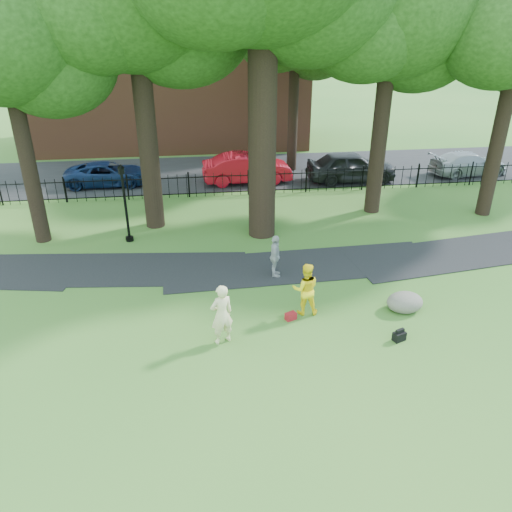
{
  "coord_description": "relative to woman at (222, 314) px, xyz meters",
  "views": [
    {
      "loc": [
        -2.68,
        -12.13,
        8.6
      ],
      "look_at": [
        -0.88,
        2.0,
        1.48
      ],
      "focal_mm": 35.0,
      "sensor_mm": 36.0,
      "label": 1
    }
  ],
  "objects": [
    {
      "name": "iron_fence",
      "position": [
        2.15,
        12.39,
        -0.32
      ],
      "size": [
        44.0,
        0.04,
        1.2
      ],
      "color": "black",
      "rests_on": "ground"
    },
    {
      "name": "pedestrian",
      "position": [
        2.11,
        3.65,
        -0.14
      ],
      "size": [
        0.55,
        0.98,
        1.57
      ],
      "primitive_type": "imported",
      "rotation": [
        0.0,
        0.0,
        1.38
      ],
      "color": "#9E9EA2",
      "rests_on": "ground"
    },
    {
      "name": "navy_van",
      "position": [
        -5.18,
        14.89,
        -0.31
      ],
      "size": [
        4.4,
        2.05,
        1.22
      ],
      "primitive_type": "imported",
      "rotation": [
        0.0,
        0.0,
        1.58
      ],
      "color": "#0D1F45",
      "rests_on": "ground"
    },
    {
      "name": "grey_car",
      "position": [
        7.96,
        13.89,
        -0.1
      ],
      "size": [
        4.84,
        1.99,
        1.64
      ],
      "primitive_type": "imported",
      "rotation": [
        0.0,
        0.0,
        1.56
      ],
      "color": "black",
      "rests_on": "ground"
    },
    {
      "name": "woman",
      "position": [
        0.0,
        0.0,
        0.0
      ],
      "size": [
        0.79,
        0.66,
        1.84
      ],
      "primitive_type": "imported",
      "rotation": [
        0.0,
        0.0,
        3.52
      ],
      "color": "beige",
      "rests_on": "ground"
    },
    {
      "name": "lamppost",
      "position": [
        -3.33,
        7.39,
        0.66
      ],
      "size": [
        0.32,
        0.32,
        3.22
      ],
      "rotation": [
        0.0,
        0.0,
        0.41
      ],
      "color": "black",
      "rests_on": "ground"
    },
    {
      "name": "brick_building",
      "position": [
        -1.85,
        24.39,
        5.08
      ],
      "size": [
        18.0,
        8.0,
        12.0
      ],
      "primitive_type": "cube",
      "color": "brown",
      "rests_on": "ground"
    },
    {
      "name": "tree_row",
      "position": [
        2.67,
        8.79,
        7.23
      ],
      "size": [
        26.82,
        7.96,
        12.42
      ],
      "color": "black",
      "rests_on": "ground"
    },
    {
      "name": "silver_car",
      "position": [
        14.95,
        14.2,
        -0.27
      ],
      "size": [
        4.64,
        2.31,
        1.3
      ],
      "primitive_type": "imported",
      "rotation": [
        0.0,
        0.0,
        1.68
      ],
      "color": "#909498",
      "rests_on": "ground"
    },
    {
      "name": "red_bag",
      "position": [
        2.15,
        0.87,
        -0.81
      ],
      "size": [
        0.39,
        0.32,
        0.23
      ],
      "primitive_type": "cube",
      "rotation": [
        0.0,
        0.0,
        0.42
      ],
      "color": "maroon",
      "rests_on": "ground"
    },
    {
      "name": "red_sedan",
      "position": [
        2.3,
        14.39,
        -0.14
      ],
      "size": [
        4.85,
        1.88,
        1.57
      ],
      "primitive_type": "imported",
      "rotation": [
        0.0,
        0.0,
        1.62
      ],
      "color": "#B70E1C",
      "rests_on": "ground"
    },
    {
      "name": "man",
      "position": [
        2.65,
        1.2,
        -0.07
      ],
      "size": [
        0.89,
        0.72,
        1.7
      ],
      "primitive_type": "imported",
      "rotation": [
        0.0,
        0.0,
        3.04
      ],
      "color": "yellow",
      "rests_on": "ground"
    },
    {
      "name": "street",
      "position": [
        2.15,
        16.39,
        -0.92
      ],
      "size": [
        80.0,
        7.0,
        0.02
      ],
      "primitive_type": "cube",
      "color": "black",
      "rests_on": "ground"
    },
    {
      "name": "ground",
      "position": [
        2.15,
        0.39,
        -0.92
      ],
      "size": [
        120.0,
        120.0,
        0.0
      ],
      "primitive_type": "plane",
      "color": "#306423",
      "rests_on": "ground"
    },
    {
      "name": "backpack",
      "position": [
        5.04,
        -0.58,
        -0.79
      ],
      "size": [
        0.42,
        0.34,
        0.27
      ],
      "primitive_type": "cube",
      "rotation": [
        0.0,
        0.0,
        0.37
      ],
      "color": "black",
      "rests_on": "ground"
    },
    {
      "name": "footpath",
      "position": [
        3.15,
        4.29,
        -0.92
      ],
      "size": [
        36.07,
        3.85,
        0.03
      ],
      "primitive_type": "cube",
      "rotation": [
        0.0,
        0.0,
        0.03
      ],
      "color": "black",
      "rests_on": "ground"
    },
    {
      "name": "boulder",
      "position": [
        5.82,
        0.95,
        -0.59
      ],
      "size": [
        1.36,
        1.18,
        0.67
      ],
      "primitive_type": "ellipsoid",
      "rotation": [
        0.0,
        0.0,
        -0.32
      ],
      "color": "#615E51",
      "rests_on": "ground"
    }
  ]
}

